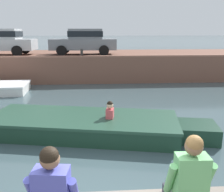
{
  "coord_description": "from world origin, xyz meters",
  "views": [
    {
      "loc": [
        -0.04,
        -2.87,
        2.87
      ],
      "look_at": [
        0.41,
        3.86,
        1.13
      ],
      "focal_mm": 40.0,
      "sensor_mm": 36.0,
      "label": 1
    }
  ],
  "objects_px": {
    "motorboat_passing": "(92,125)",
    "person_seated_right": "(189,181)",
    "mooring_bollard_mid": "(82,53)",
    "car_left_inner_grey": "(84,41)"
  },
  "relations": [
    {
      "from": "motorboat_passing",
      "to": "car_left_inner_grey",
      "type": "distance_m",
      "value": 9.25
    },
    {
      "from": "motorboat_passing",
      "to": "person_seated_right",
      "type": "bearing_deg",
      "value": -74.42
    },
    {
      "from": "car_left_inner_grey",
      "to": "motorboat_passing",
      "type": "bearing_deg",
      "value": -86.71
    },
    {
      "from": "car_left_inner_grey",
      "to": "person_seated_right",
      "type": "height_order",
      "value": "car_left_inner_grey"
    },
    {
      "from": "motorboat_passing",
      "to": "mooring_bollard_mid",
      "type": "relative_size",
      "value": 14.79
    },
    {
      "from": "motorboat_passing",
      "to": "car_left_inner_grey",
      "type": "xyz_separation_m",
      "value": [
        -0.52,
        8.99,
        2.09
      ]
    },
    {
      "from": "car_left_inner_grey",
      "to": "person_seated_right",
      "type": "xyz_separation_m",
      "value": [
        1.71,
        -13.28,
        -1.15
      ]
    },
    {
      "from": "car_left_inner_grey",
      "to": "mooring_bollard_mid",
      "type": "bearing_deg",
      "value": -93.44
    },
    {
      "from": "motorboat_passing",
      "to": "mooring_bollard_mid",
      "type": "height_order",
      "value": "mooring_bollard_mid"
    },
    {
      "from": "mooring_bollard_mid",
      "to": "person_seated_right",
      "type": "distance_m",
      "value": 11.84
    }
  ]
}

